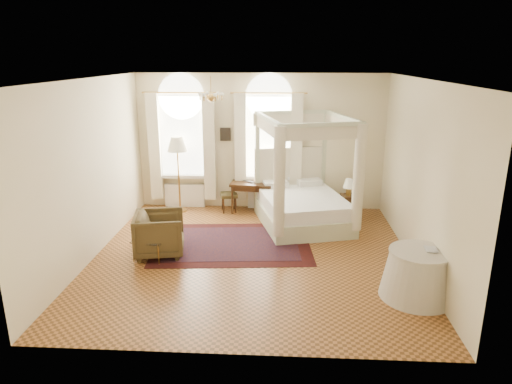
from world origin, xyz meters
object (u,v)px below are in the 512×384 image
(writing_desk, at_px, (252,187))
(stool, at_px, (229,196))
(side_table, at_px, (418,274))
(coffee_table, at_px, (149,242))
(nightstand, at_px, (350,207))
(armchair, at_px, (160,234))
(floor_lamp, at_px, (177,148))
(canopy_bed, at_px, (303,201))

(writing_desk, height_order, stool, writing_desk)
(stool, relative_size, side_table, 0.41)
(writing_desk, bearing_deg, coffee_table, -121.38)
(side_table, bearing_deg, stool, 130.99)
(nightstand, height_order, stool, nightstand)
(stool, relative_size, armchair, 0.52)
(nightstand, distance_m, writing_desk, 2.38)
(writing_desk, bearing_deg, side_table, -53.65)
(nightstand, bearing_deg, coffee_table, -148.52)
(armchair, bearing_deg, nightstand, -71.19)
(nightstand, relative_size, side_table, 0.51)
(armchair, relative_size, floor_lamp, 0.50)
(canopy_bed, relative_size, side_table, 2.30)
(side_table, bearing_deg, armchair, 163.07)
(canopy_bed, bearing_deg, side_table, -61.95)
(armchair, distance_m, coffee_table, 0.29)
(canopy_bed, relative_size, stool, 5.59)
(nightstand, relative_size, coffee_table, 0.90)
(stool, xyz_separation_m, floor_lamp, (-1.21, -0.05, 1.20))
(nightstand, relative_size, floor_lamp, 0.32)
(stool, bearing_deg, coffee_table, -112.09)
(canopy_bed, bearing_deg, stool, 155.13)
(armchair, height_order, floor_lamp, floor_lamp)
(nightstand, xyz_separation_m, side_table, (0.56, -3.59, 0.09))
(canopy_bed, height_order, coffee_table, canopy_bed)
(coffee_table, relative_size, floor_lamp, 0.35)
(writing_desk, relative_size, floor_lamp, 0.56)
(canopy_bed, xyz_separation_m, armchair, (-2.80, -1.78, -0.14))
(canopy_bed, xyz_separation_m, writing_desk, (-1.21, 0.78, 0.08))
(coffee_table, height_order, floor_lamp, floor_lamp)
(floor_lamp, relative_size, side_table, 1.60)
(writing_desk, bearing_deg, nightstand, -8.32)
(nightstand, distance_m, armchair, 4.50)
(armchair, bearing_deg, floor_lamp, -6.73)
(floor_lamp, bearing_deg, canopy_bed, -14.47)
(stool, height_order, floor_lamp, floor_lamp)
(canopy_bed, relative_size, writing_desk, 2.54)
(writing_desk, height_order, armchair, armchair)
(armchair, relative_size, coffee_table, 1.42)
(canopy_bed, distance_m, armchair, 3.32)
(armchair, xyz_separation_m, coffee_table, (-0.13, -0.26, -0.06))
(stool, bearing_deg, armchair, -111.56)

